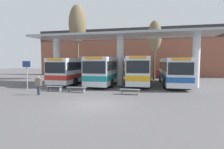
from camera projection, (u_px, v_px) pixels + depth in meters
name	position (u px, v px, depth m)	size (l,w,h in m)	color
ground_plane	(94.00, 104.00, 11.70)	(100.00, 100.00, 0.00)	#565456
townhouse_backdrop	(133.00, 48.00, 33.82)	(40.00, 0.58, 9.26)	brown
station_canopy	(120.00, 43.00, 20.72)	(21.79, 5.12, 6.02)	silver
transit_bus_left_bay	(77.00, 69.00, 23.86)	(2.84, 11.39, 3.19)	silver
transit_bus_center_bay	(108.00, 69.00, 22.68)	(2.87, 11.64, 3.32)	silver
transit_bus_right_bay	(140.00, 69.00, 22.41)	(2.94, 11.37, 3.39)	silver
transit_bus_far_right_bay	(173.00, 70.00, 20.96)	(2.91, 10.21, 3.20)	silver
waiting_bench_near_pillar	(54.00, 88.00, 16.73)	(1.55, 0.44, 0.46)	slate
waiting_bench_mid_platform	(76.00, 88.00, 16.22)	(1.90, 0.44, 0.46)	slate
waiting_bench_far_platform	(130.00, 91.00, 15.10)	(1.76, 0.44, 0.46)	slate
info_sign_platform	(27.00, 69.00, 17.58)	(0.90, 0.09, 2.88)	gray
pedestrian_waiting	(38.00, 83.00, 14.83)	(0.60, 0.29, 1.61)	#333856
poplar_tree_behind_left	(77.00, 24.00, 27.77)	(2.75, 2.75, 11.80)	brown
poplar_tree_behind_right	(155.00, 37.00, 26.16)	(2.08, 2.08, 8.93)	brown
parked_car_street	(170.00, 73.00, 29.07)	(4.53, 2.04, 2.00)	maroon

